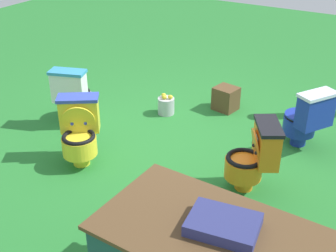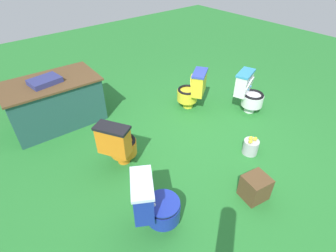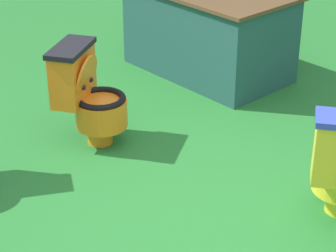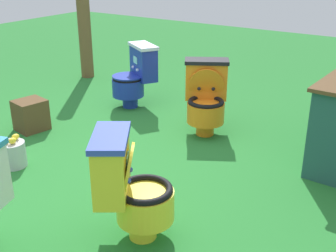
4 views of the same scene
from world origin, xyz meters
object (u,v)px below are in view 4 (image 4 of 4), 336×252
Objects in this scene: toilet_yellow at (130,187)px; toilet_blue at (135,76)px; wooden_post at (83,14)px; lemon_bucket at (13,154)px; toilet_orange at (206,97)px; small_crate at (31,115)px.

toilet_blue is at bearing -176.89° from toilet_yellow.
toilet_blue is (-2.02, -1.51, -0.00)m from toilet_yellow.
toilet_blue is 1.58m from wooden_post.
wooden_post is 6.46× the size of lemon_bucket.
toilet_orange is at bearing 147.59° from lemon_bucket.
toilet_yellow is 1.49m from lemon_bucket.
toilet_orange is at bearing -160.25° from toilet_blue.
toilet_orange is 0.41× the size of wooden_post.
toilet_blue is at bearing 158.85° from small_crate.
toilet_yellow and toilet_blue have the same top height.
wooden_post is (-2.64, -2.87, 0.52)m from toilet_yellow.
toilet_blue is 1.27m from small_crate.
lemon_bucket is at bearing -132.32° from toilet_yellow.
wooden_post is (-0.84, -2.42, 0.52)m from toilet_orange.
small_crate reaches higher than lemon_bucket.
lemon_bucket is (1.58, -1.00, -0.26)m from toilet_orange.
small_crate is at bearing 26.75° from wooden_post.
toilet_yellow and toilet_orange have the same top height.
toilet_yellow is at bearing 47.39° from wooden_post.
lemon_bucket is at bearing 27.71° from toilet_orange.
toilet_orange is at bearing 160.42° from toilet_yellow.
toilet_yellow is 2.63× the size of lemon_bucket.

